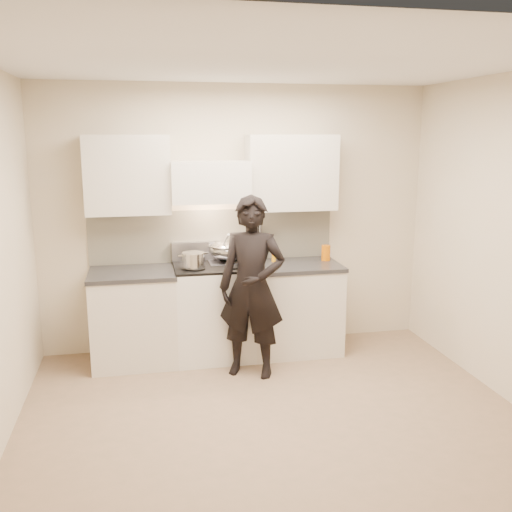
{
  "coord_description": "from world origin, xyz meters",
  "views": [
    {
      "loc": [
        -0.98,
        -4.01,
        2.21
      ],
      "look_at": [
        0.06,
        1.05,
        1.1
      ],
      "focal_mm": 40.0,
      "sensor_mm": 36.0,
      "label": 1
    }
  ],
  "objects_px": {
    "wok": "(228,250)",
    "person": "(252,287)",
    "stove": "(213,311)",
    "counter_right": "(294,307)",
    "utensil_crock": "(258,249)"
  },
  "relations": [
    {
      "from": "wok",
      "to": "person",
      "type": "distance_m",
      "value": 0.69
    },
    {
      "from": "stove",
      "to": "counter_right",
      "type": "xyz_separation_m",
      "value": [
        0.83,
        0.0,
        -0.01
      ]
    },
    {
      "from": "counter_right",
      "to": "person",
      "type": "relative_size",
      "value": 0.55
    },
    {
      "from": "counter_right",
      "to": "person",
      "type": "bearing_deg",
      "value": -136.47
    },
    {
      "from": "stove",
      "to": "utensil_crock",
      "type": "height_order",
      "value": "utensil_crock"
    },
    {
      "from": "stove",
      "to": "wok",
      "type": "relative_size",
      "value": 1.94
    },
    {
      "from": "person",
      "to": "stove",
      "type": "bearing_deg",
      "value": 143.86
    },
    {
      "from": "stove",
      "to": "counter_right",
      "type": "height_order",
      "value": "stove"
    },
    {
      "from": "counter_right",
      "to": "stove",
      "type": "bearing_deg",
      "value": -180.0
    },
    {
      "from": "wok",
      "to": "utensil_crock",
      "type": "bearing_deg",
      "value": 19.51
    },
    {
      "from": "wok",
      "to": "utensil_crock",
      "type": "xyz_separation_m",
      "value": [
        0.33,
        0.12,
        -0.03
      ]
    },
    {
      "from": "utensil_crock",
      "to": "person",
      "type": "bearing_deg",
      "value": -105.9
    },
    {
      "from": "person",
      "to": "utensil_crock",
      "type": "bearing_deg",
      "value": 98.28
    },
    {
      "from": "utensil_crock",
      "to": "stove",
      "type": "bearing_deg",
      "value": -154.2
    },
    {
      "from": "utensil_crock",
      "to": "wok",
      "type": "bearing_deg",
      "value": -160.49
    }
  ]
}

